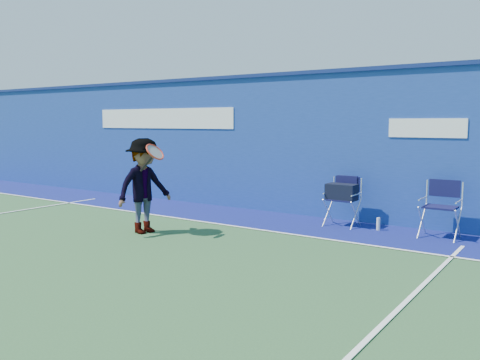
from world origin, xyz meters
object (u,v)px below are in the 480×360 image
Objects in this scene: water_bottle at (378,224)px; tennis_player at (144,186)px; directors_chair_right at (440,220)px; directors_chair_left at (342,205)px.

tennis_player is at bearing -143.20° from water_bottle.
water_bottle is at bearing -179.49° from directors_chair_right.
directors_chair_right reaches higher than water_bottle.
directors_chair_right is at bearing 0.51° from water_bottle.
directors_chair_left is 0.79m from water_bottle.
water_bottle is 0.14× the size of tennis_player.
directors_chair_right is (1.82, -0.00, -0.09)m from directors_chair_left.
directors_chair_left is 3.79m from tennis_player.
directors_chair_right is 5.26m from tennis_player.
directors_chair_left is 0.96× the size of directors_chair_right.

